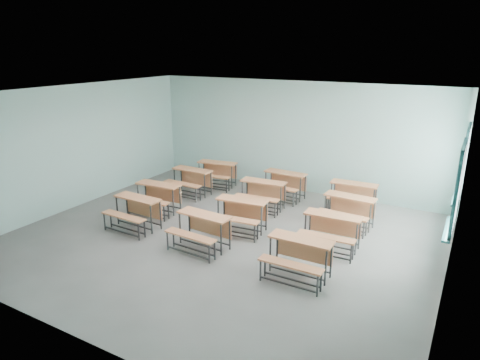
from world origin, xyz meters
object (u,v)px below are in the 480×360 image
object	(u,v)px
desk_unit_r0c1	(201,226)
desk_unit_r2c0	(190,178)
desk_unit_r3c2	(353,193)
desk_unit_r0c0	(135,208)
desk_unit_r3c0	(216,171)
desk_unit_r2c2	(348,207)
desk_unit_r1c2	(331,227)
desk_unit_r0c2	(298,253)
desk_unit_r1c1	(240,211)
desk_unit_r3c1	(284,181)
desk_unit_r1c0	(156,194)
desk_unit_r2c1	(262,191)

from	to	relation	value
desk_unit_r0c1	desk_unit_r2c0	size ratio (longest dim) A/B	1.02
desk_unit_r3c2	desk_unit_r0c0	bearing A→B (deg)	-141.68
desk_unit_r3c0	desk_unit_r2c2	bearing A→B (deg)	-21.71
desk_unit_r1c2	desk_unit_r2c0	xyz separation A→B (m)	(-4.63, 1.40, 0.00)
desk_unit_r0c2	desk_unit_r3c2	distance (m)	3.81
desk_unit_r1c1	desk_unit_r3c1	xyz separation A→B (m)	(-0.04, 2.55, 0.00)
desk_unit_r3c0	desk_unit_r2c0	bearing A→B (deg)	-110.64
desk_unit_r0c1	desk_unit_r1c1	world-z (taller)	same
desk_unit_r1c0	desk_unit_r3c2	size ratio (longest dim) A/B	1.02
desk_unit_r1c2	desk_unit_r0c1	bearing A→B (deg)	-153.72
desk_unit_r2c2	desk_unit_r0c0	bearing A→B (deg)	-145.73
desk_unit_r0c1	desk_unit_r3c2	size ratio (longest dim) A/B	1.01
desk_unit_r2c0	desk_unit_r2c1	size ratio (longest dim) A/B	0.97
desk_unit_r1c1	desk_unit_r3c0	distance (m)	3.41
desk_unit_r0c1	desk_unit_r3c2	distance (m)	4.29
desk_unit_r1c2	desk_unit_r3c0	xyz separation A→B (m)	(-4.40, 2.41, 0.00)
desk_unit_r1c0	desk_unit_r2c1	xyz separation A→B (m)	(2.26, 1.53, 0.00)
desk_unit_r1c2	desk_unit_r3c2	bearing A→B (deg)	92.39
desk_unit_r2c1	desk_unit_r3c0	size ratio (longest dim) A/B	0.97
desk_unit_r0c2	desk_unit_r1c0	xyz separation A→B (m)	(-4.42, 1.27, 0.00)
desk_unit_r0c1	desk_unit_r2c0	xyz separation A→B (m)	(-2.24, 2.71, 0.00)
desk_unit_r2c0	desk_unit_r2c1	bearing A→B (deg)	1.35
desk_unit_r2c0	desk_unit_r3c1	world-z (taller)	same
desk_unit_r0c2	desk_unit_r0c1	bearing A→B (deg)	176.84
desk_unit_r0c1	desk_unit_r1c0	xyz separation A→B (m)	(-2.19, 1.16, 0.00)
desk_unit_r0c1	desk_unit_r1c0	distance (m)	2.48
desk_unit_r0c2	desk_unit_r2c2	xyz separation A→B (m)	(0.14, 2.75, 0.00)
desk_unit_r1c0	desk_unit_r1c1	size ratio (longest dim) A/B	0.99
desk_unit_r0c2	desk_unit_r2c1	bearing A→B (deg)	127.31
desk_unit_r1c1	desk_unit_r3c2	xyz separation A→B (m)	(1.92, 2.51, 0.00)
desk_unit_r1c1	desk_unit_r1c2	size ratio (longest dim) A/B	1.03
desk_unit_r0c1	desk_unit_r2c1	distance (m)	2.69
desk_unit_r2c1	desk_unit_r2c2	distance (m)	2.30
desk_unit_r0c0	desk_unit_r3c0	distance (m)	3.61
desk_unit_r2c0	desk_unit_r3c2	distance (m)	4.54
desk_unit_r1c2	desk_unit_r2c1	world-z (taller)	same
desk_unit_r0c0	desk_unit_r3c2	world-z (taller)	same
desk_unit_r3c1	desk_unit_r0c0	bearing A→B (deg)	-117.41
desk_unit_r0c2	desk_unit_r2c2	bearing A→B (deg)	86.89
desk_unit_r1c0	desk_unit_r2c1	bearing A→B (deg)	29.91
desk_unit_r0c1	desk_unit_r2c0	distance (m)	3.51
desk_unit_r0c2	desk_unit_r3c1	distance (m)	4.34
desk_unit_r1c0	desk_unit_r1c2	xyz separation A→B (m)	(4.58, 0.15, 0.00)
desk_unit_r3c0	desk_unit_r2c1	bearing A→B (deg)	-34.11
desk_unit_r1c1	desk_unit_r1c2	bearing A→B (deg)	-2.27
desk_unit_r1c0	desk_unit_r2c2	distance (m)	4.79
desk_unit_r1c0	desk_unit_r2c1	world-z (taller)	same
desk_unit_r0c0	desk_unit_r1c0	distance (m)	1.08
desk_unit_r1c1	desk_unit_r3c1	distance (m)	2.55
desk_unit_r1c0	desk_unit_r1c2	distance (m)	4.58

